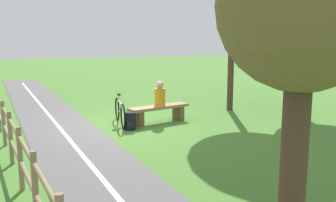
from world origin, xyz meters
The scene contains 9 objects.
ground_plane centered at (0.00, 0.00, 0.00)m, with size 80.00×80.00×0.00m, color #477A2D.
paved_path centered at (1.49, 4.00, 0.01)m, with size 1.86×36.00×0.02m, color #565454.
path_centre_line centered at (1.49, 4.00, 0.02)m, with size 0.10×32.00×0.00m, color silver.
bench centered at (-1.23, 0.23, 0.35)m, with size 1.95×0.78×0.50m.
person_seated centered at (-1.26, 0.23, 0.81)m, with size 0.37×0.37×0.71m.
bicycle centered at (-0.13, -0.04, 0.37)m, with size 0.35×1.75×0.87m.
backpack centered at (-0.18, 0.66, 0.23)m, with size 0.32×0.32×0.47m.
fence_roadside centered at (2.80, 2.97, 0.61)m, with size 0.75×12.89×1.04m.
tree_mid_field centered at (-0.19, 6.51, 2.73)m, with size 2.02×2.02×3.78m.
Camera 1 is at (3.07, 9.68, 2.38)m, focal length 38.84 mm.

